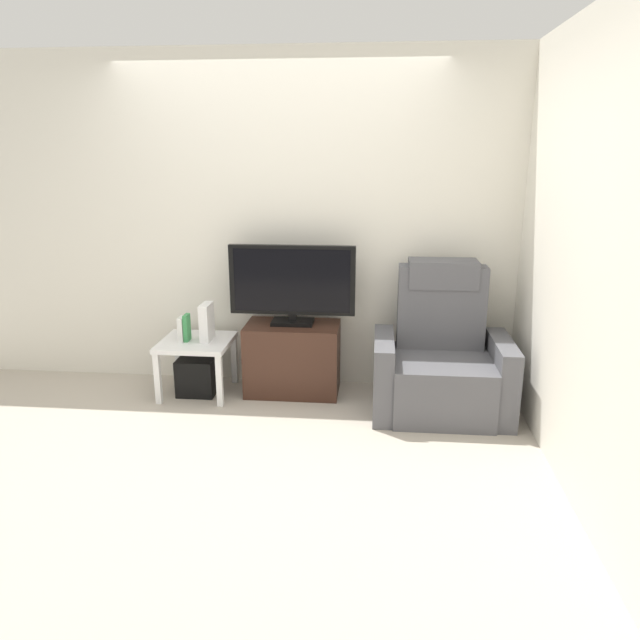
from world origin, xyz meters
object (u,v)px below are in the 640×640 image
Objects in this scene: book_middle at (187,328)px; game_console at (207,322)px; book_leftmost at (182,329)px; tv_stand at (293,358)px; television at (292,283)px; subwoofer_box at (198,375)px; recliner_armchair at (441,361)px; side_table at (197,348)px.

book_middle is 0.72× the size of game_console.
book_leftmost is 0.20m from game_console.
book_middle is 0.16m from game_console.
book_leftmost reaches higher than tv_stand.
television reaches higher than subwoofer_box.
tv_stand is at bearing 162.13° from recliner_armchair.
recliner_armchair is (1.13, -0.23, -0.51)m from television.
tv_stand is 0.73m from game_console.
subwoofer_box is at bearing 11.31° from book_leftmost.
tv_stand is 1.34× the size of side_table.
game_console is (0.09, 0.01, 0.21)m from side_table.
book_middle is at bearing -170.78° from television.
recliner_armchair is 3.70× the size of subwoofer_box.
recliner_armchair is at bearing -10.73° from tv_stand.
game_console is (-0.65, -0.08, 0.30)m from tv_stand.
recliner_armchair is at bearing -11.65° from television.
side_table is (-0.74, -0.09, 0.09)m from tv_stand.
game_console reaches higher than book_middle.
subwoofer_box is 1.55× the size of book_leftmost.
side_table is at bearing 11.31° from book_leftmost.
game_console reaches higher than side_table.
side_table is 0.19m from book_leftmost.
television is 1.05m from subwoofer_box.
side_table is at bearing 169.14° from recliner_armchair.
television reaches higher than book_middle.
game_console reaches higher than book_leftmost.
recliner_armchair is 1.94m from book_middle.
tv_stand is at bearing 7.12° from game_console.
television is at bearing 8.46° from side_table.
tv_stand is at bearing 7.91° from book_middle.
recliner_armchair is 3.72× the size of game_console.
recliner_armchair reaches higher than book_middle.
tv_stand is 0.76m from side_table.
television is 4.62× the size of book_middle.
game_console is at bearing -172.88° from tv_stand.
game_console is at bearing -171.25° from television.
side_table is (-1.87, 0.12, -0.00)m from recliner_armchair.
book_leftmost is at bearing 169.90° from recliner_armchair.
tv_stand is 0.60m from television.
subwoofer_box is (-0.74, -0.11, -0.74)m from television.
side_table is at bearing 18.40° from book_middle.
book_leftmost is 0.65× the size of game_console.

